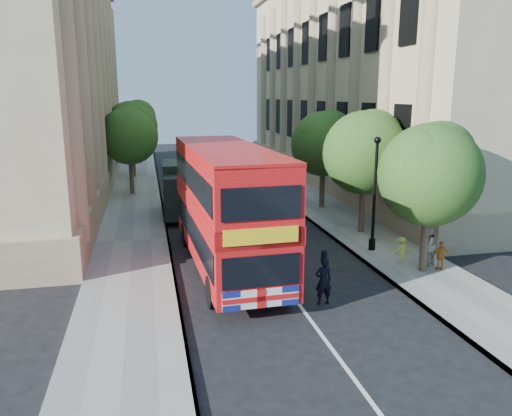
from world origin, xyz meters
TOP-DOWN VIEW (x-y plane):
  - ground at (0.00, 0.00)m, footprint 120.00×120.00m
  - pavement_right at (5.75, 10.00)m, footprint 3.50×80.00m
  - pavement_left at (-5.75, 10.00)m, footprint 3.50×80.00m
  - building_right at (13.80, 24.00)m, footprint 12.00×38.00m
  - building_left at (-13.80, 24.00)m, footprint 12.00×38.00m
  - tree_right_near at (5.84, 3.03)m, footprint 4.00×4.00m
  - tree_right_mid at (5.84, 9.03)m, footprint 4.20×4.20m
  - tree_right_far at (5.84, 15.03)m, footprint 4.00×4.00m
  - tree_left_far at (-5.96, 22.03)m, footprint 4.00×4.00m
  - tree_left_back at (-5.96, 30.03)m, footprint 4.20×4.20m
  - lamp_post at (5.00, 6.00)m, footprint 0.32×0.32m
  - double_decker_bus at (-1.82, 5.32)m, footprint 3.28×10.84m
  - box_van at (-2.90, 14.85)m, footprint 2.41×5.55m
  - police_constable at (0.82, 1.00)m, footprint 0.63×0.44m
  - woman_pedestrian at (6.27, 3.53)m, footprint 1.04×0.97m
  - child_a at (6.53, 2.93)m, footprint 0.72×0.35m
  - child_b at (5.51, 4.27)m, footprint 0.75×0.53m

SIDE VIEW (x-z plane):
  - ground at x=0.00m, z-range 0.00..0.00m
  - pavement_right at x=5.75m, z-range 0.00..0.12m
  - pavement_left at x=-5.75m, z-range 0.00..0.12m
  - child_b at x=5.51m, z-range 0.12..1.17m
  - child_a at x=6.53m, z-range 0.12..1.31m
  - police_constable at x=0.82m, z-range 0.00..1.67m
  - woman_pedestrian at x=6.27m, z-range 0.12..1.84m
  - box_van at x=-2.90m, z-range -0.03..3.10m
  - lamp_post at x=5.00m, z-range -0.07..5.09m
  - double_decker_bus at x=-1.82m, z-range 0.26..5.22m
  - tree_right_near at x=5.84m, z-range 1.21..7.29m
  - tree_right_far at x=5.84m, z-range 1.24..7.39m
  - tree_left_far at x=-5.96m, z-range 1.30..7.59m
  - tree_right_mid at x=5.84m, z-range 1.26..7.63m
  - tree_left_back at x=-5.96m, z-range 1.38..8.03m
  - building_right at x=13.80m, z-range 0.00..18.00m
  - building_left at x=-13.80m, z-range 0.00..18.00m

